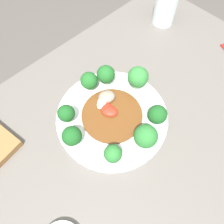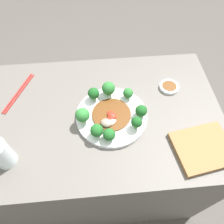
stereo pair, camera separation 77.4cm
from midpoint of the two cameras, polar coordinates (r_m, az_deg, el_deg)
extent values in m
plane|color=#4C4742|center=(1.44, -5.85, -27.69)|extent=(8.00, 8.00, 0.00)
cube|color=#5B5651|center=(1.06, -7.78, -25.18)|extent=(1.04, 0.68, 0.77)
cylinder|color=silver|center=(0.67, -7.87, -21.39)|extent=(0.30, 0.30, 0.02)
cylinder|color=#89B76B|center=(0.67, -18.91, -22.64)|extent=(0.02, 0.02, 0.02)
sphere|color=#2D7533|center=(0.64, -19.78, -21.98)|extent=(0.06, 0.06, 0.06)
cylinder|color=#7AAD5B|center=(0.69, -14.02, -13.77)|extent=(0.02, 0.02, 0.02)
sphere|color=#19511E|center=(0.66, -14.54, -12.87)|extent=(0.05, 0.05, 0.05)
cylinder|color=#7AAD5B|center=(0.64, -9.87, -30.76)|extent=(0.02, 0.02, 0.01)
sphere|color=#1E5B23|center=(0.61, -10.27, -30.59)|extent=(0.05, 0.05, 0.05)
cylinder|color=#89B76B|center=(0.68, -8.46, -12.09)|extent=(0.02, 0.02, 0.02)
sphere|color=#286B2D|center=(0.65, -8.81, -11.00)|extent=(0.06, 0.06, 0.06)
cylinder|color=#70A356|center=(0.63, 1.24, -26.53)|extent=(0.02, 0.02, 0.02)
sphere|color=#19511E|center=(0.60, 1.29, -26.15)|extent=(0.04, 0.04, 0.04)
cylinder|color=#7AAD5B|center=(0.67, -1.27, -13.70)|extent=(0.02, 0.02, 0.01)
sphere|color=#286B2D|center=(0.65, -1.31, -12.93)|extent=(0.04, 0.04, 0.04)
cylinder|color=#89B76B|center=(0.64, -14.46, -28.98)|extent=(0.02, 0.02, 0.02)
sphere|color=#1E5B23|center=(0.62, -15.08, -28.69)|extent=(0.05, 0.05, 0.05)
cylinder|color=#70A356|center=(0.65, 3.31, -21.52)|extent=(0.02, 0.02, 0.01)
sphere|color=#19511E|center=(0.62, 3.44, -20.96)|extent=(0.05, 0.05, 0.05)
cylinder|color=#5B3314|center=(0.65, -8.01, -21.13)|extent=(0.16, 0.16, 0.01)
ellipsoid|color=gray|center=(0.64, -10.56, -25.02)|extent=(0.06, 0.06, 0.02)
ellipsoid|color=silver|center=(0.64, -9.08, -25.07)|extent=(0.06, 0.05, 0.01)
ellipsoid|color=red|center=(0.64, -8.06, -22.67)|extent=(0.05, 0.04, 0.01)
ellipsoid|color=red|center=(0.64, -8.11, -21.80)|extent=(0.05, 0.06, 0.02)
cylinder|color=silver|center=(0.76, -45.59, -29.38)|extent=(0.08, 0.08, 0.12)
cylinder|color=red|center=(0.88, -36.53, -8.95)|extent=(0.10, 0.22, 0.01)
cylinder|color=red|center=(0.87, -36.00, -9.24)|extent=(0.10, 0.22, 0.01)
cylinder|color=silver|center=(0.74, 14.38, -8.57)|extent=(0.09, 0.09, 0.01)
cylinder|color=#5B3314|center=(0.73, 14.47, -8.36)|extent=(0.07, 0.07, 0.00)
cube|color=brown|center=(0.70, 26.61, -31.47)|extent=(0.24, 0.21, 0.02)
camera|label=1|loc=(0.39, 15.73, 35.83)|focal=35.00mm
camera|label=2|loc=(0.39, -164.27, -35.83)|focal=35.00mm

